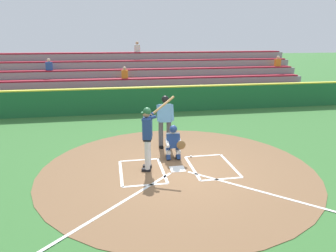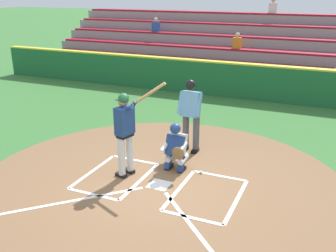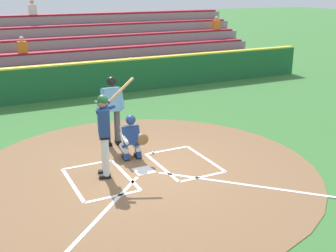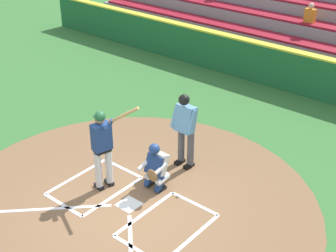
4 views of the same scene
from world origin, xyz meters
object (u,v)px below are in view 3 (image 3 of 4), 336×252
object	(u,v)px
baseball	(153,153)
batter	(104,129)
catcher	(131,136)
plate_umpire	(112,106)

from	to	relation	value
baseball	batter	bearing A→B (deg)	26.15
catcher	baseball	bearing A→B (deg)	-175.21
catcher	baseball	distance (m)	0.81
batter	catcher	bearing A→B (deg)	-142.74
catcher	baseball	size ratio (longest dim) A/B	15.27
plate_umpire	baseball	world-z (taller)	plate_umpire
catcher	batter	bearing A→B (deg)	37.26
catcher	baseball	xyz separation A→B (m)	(-0.59, -0.05, -0.55)
batter	plate_umpire	world-z (taller)	batter
plate_umpire	baseball	size ratio (longest dim) A/B	25.20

